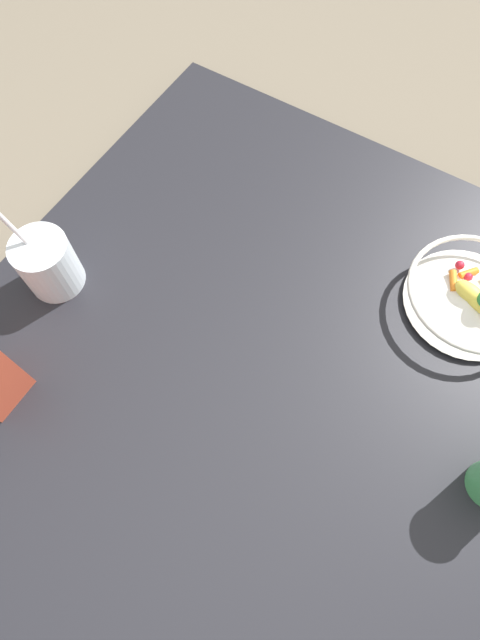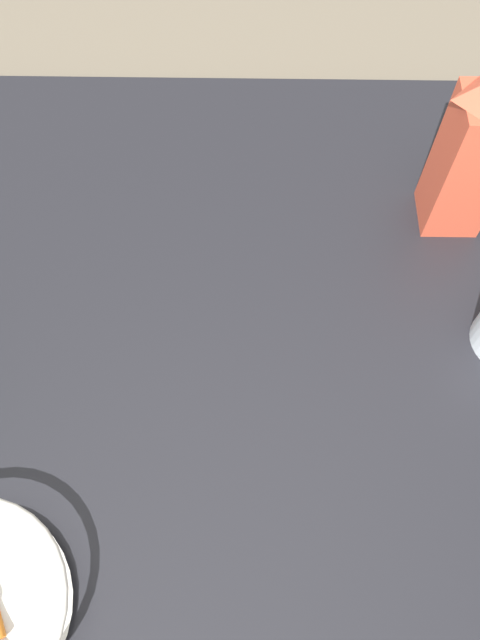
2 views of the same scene
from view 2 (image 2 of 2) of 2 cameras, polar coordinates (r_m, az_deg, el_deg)
ground_plane at (r=0.87m, az=-5.14°, el=-5.90°), size 6.00×6.00×0.00m
countertop at (r=0.86m, az=-5.23°, el=-5.51°), size 1.13×1.13×0.03m
milk_carton at (r=0.92m, az=20.62°, el=14.14°), size 0.08×0.08×0.27m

